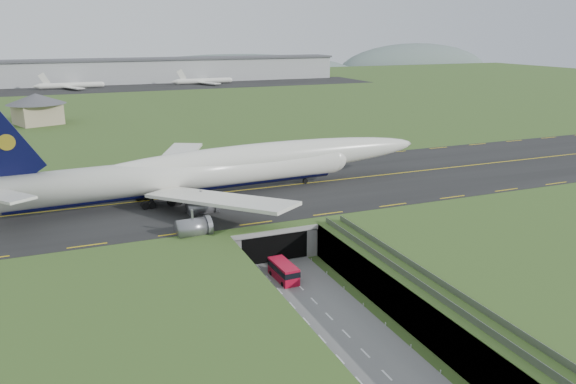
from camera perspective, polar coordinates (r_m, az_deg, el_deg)
name	(u,v)px	position (r m, az deg, el deg)	size (l,w,h in m)	color
ground	(293,281)	(90.94, 0.52, -9.01)	(900.00, 900.00, 0.00)	#3E5923
airfield_deck	(293,264)	(89.70, 0.53, -7.28)	(800.00, 800.00, 6.00)	gray
trench_road	(313,300)	(84.74, 2.53, -10.93)	(12.00, 75.00, 0.20)	slate
taxiway	(232,192)	(118.03, -5.70, 0.03)	(800.00, 44.00, 0.18)	black
tunnel_portal	(258,228)	(104.11, -3.05, -3.72)	(17.00, 22.30, 6.00)	gray
guideway	(424,288)	(78.61, 13.62, -9.43)	(3.00, 53.00, 7.05)	#A8A8A3
jumbo_jet	(216,169)	(114.58, -7.37, 2.29)	(96.69, 61.74, 20.45)	silver
shuttle_tram	(284,271)	(90.50, -0.46, -8.04)	(2.96, 7.09, 2.86)	red
service_building	(37,106)	(221.87, -24.18, 7.96)	(26.17, 26.17, 11.07)	tan
cargo_terminal	(108,71)	(377.42, -17.82, 11.60)	(320.00, 67.00, 15.60)	#B2B2B2
distant_hills	(172,80)	(516.72, -11.72, 11.04)	(700.00, 91.00, 60.00)	slate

